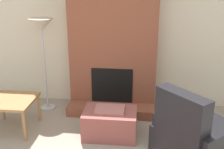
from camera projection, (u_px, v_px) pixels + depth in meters
The scene contains 6 objects.
wall_back at pixel (114, 33), 4.89m from camera, with size 7.56×0.06×2.60m, color beige.
fireplace at pixel (113, 40), 4.70m from camera, with size 1.47×0.71×2.60m.
ottoman at pixel (110, 123), 4.10m from camera, with size 0.77×0.53×0.45m.
armchair at pixel (195, 137), 3.60m from camera, with size 1.31×1.30×0.97m.
side_table at pixel (11, 103), 4.19m from camera, with size 0.69×0.67×0.50m.
floor_lamp_left at pixel (42, 29), 4.57m from camera, with size 0.42×0.42×1.59m.
Camera 1 is at (0.49, -2.01, 2.23)m, focal length 45.00 mm.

